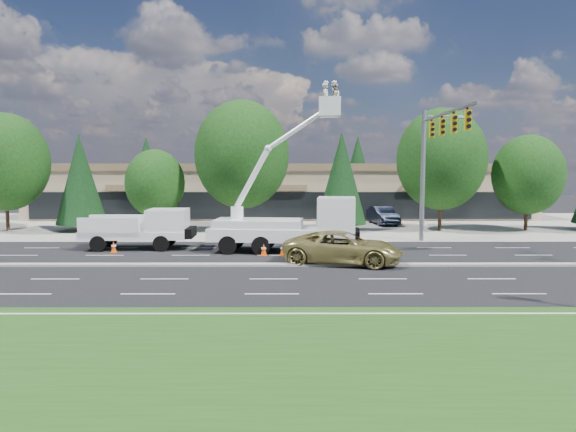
{
  "coord_description": "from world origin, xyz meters",
  "views": [
    {
      "loc": [
        0.61,
        -26.29,
        5.07
      ],
      "look_at": [
        0.67,
        2.19,
        2.4
      ],
      "focal_mm": 32.0,
      "sensor_mm": 36.0,
      "label": 1
    }
  ],
  "objects_px": {
    "minivan": "(343,248)",
    "utility_pickup": "(143,232)",
    "bucket_truck": "(296,216)",
    "signal_mast": "(433,153)"
  },
  "relations": [
    {
      "from": "utility_pickup",
      "to": "minivan",
      "type": "relative_size",
      "value": 1.06
    },
    {
      "from": "signal_mast",
      "to": "minivan",
      "type": "xyz_separation_m",
      "value": [
        -6.46,
        -6.44,
        -5.19
      ]
    },
    {
      "from": "bucket_truck",
      "to": "minivan",
      "type": "xyz_separation_m",
      "value": [
        2.4,
        -3.78,
        -1.31
      ]
    },
    {
      "from": "utility_pickup",
      "to": "signal_mast",
      "type": "bearing_deg",
      "value": 2.55
    },
    {
      "from": "bucket_truck",
      "to": "signal_mast",
      "type": "bearing_deg",
      "value": 22.92
    },
    {
      "from": "minivan",
      "to": "utility_pickup",
      "type": "bearing_deg",
      "value": 81.08
    },
    {
      "from": "minivan",
      "to": "bucket_truck",
      "type": "bearing_deg",
      "value": 46.48
    },
    {
      "from": "signal_mast",
      "to": "bucket_truck",
      "type": "bearing_deg",
      "value": -163.25
    },
    {
      "from": "bucket_truck",
      "to": "minivan",
      "type": "distance_m",
      "value": 4.66
    },
    {
      "from": "bucket_truck",
      "to": "minivan",
      "type": "bearing_deg",
      "value": -51.46
    }
  ]
}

